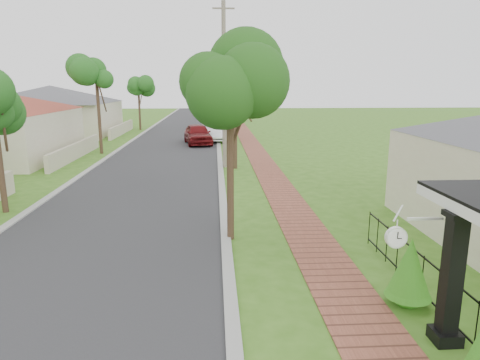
# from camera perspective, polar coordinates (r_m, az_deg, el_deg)

# --- Properties ---
(ground) EXTENTS (160.00, 160.00, 0.00)m
(ground) POSITION_cam_1_polar(r_m,az_deg,el_deg) (9.12, -5.38, -18.16)
(ground) COLOR #396818
(ground) RESTS_ON ground
(road) EXTENTS (7.00, 120.00, 0.02)m
(road) POSITION_cam_1_polar(r_m,az_deg,el_deg) (28.42, -10.12, 2.96)
(road) COLOR #28282B
(road) RESTS_ON ground
(kerb_right) EXTENTS (0.30, 120.00, 0.10)m
(kerb_right) POSITION_cam_1_polar(r_m,az_deg,el_deg) (28.23, -2.74, 3.08)
(kerb_right) COLOR #9E9E99
(kerb_right) RESTS_ON ground
(kerb_left) EXTENTS (0.30, 120.00, 0.10)m
(kerb_left) POSITION_cam_1_polar(r_m,az_deg,el_deg) (29.08, -17.29, 2.80)
(kerb_left) COLOR #9E9E99
(kerb_left) RESTS_ON ground
(sidewalk) EXTENTS (1.50, 120.00, 0.03)m
(sidewalk) POSITION_cam_1_polar(r_m,az_deg,el_deg) (28.37, 2.53, 3.13)
(sidewalk) COLOR #9A543D
(sidewalk) RESTS_ON ground
(porch_post) EXTENTS (0.48, 0.48, 2.52)m
(porch_post) POSITION_cam_1_polar(r_m,az_deg,el_deg) (8.77, 26.28, -12.57)
(porch_post) COLOR black
(porch_post) RESTS_ON ground
(picket_fence) EXTENTS (0.03, 8.02, 1.00)m
(picket_fence) POSITION_cam_1_polar(r_m,az_deg,el_deg) (9.96, 24.88, -13.12)
(picket_fence) COLOR black
(picket_fence) RESTS_ON ground
(street_trees) EXTENTS (10.70, 37.65, 5.89)m
(street_trees) POSITION_cam_1_polar(r_m,az_deg,el_deg) (34.83, -8.91, 12.24)
(street_trees) COLOR #382619
(street_trees) RESTS_ON ground
(hedge_row) EXTENTS (0.88, 4.66, 1.83)m
(hedge_row) POSITION_cam_1_polar(r_m,az_deg,el_deg) (8.17, 28.63, -17.06)
(hedge_row) COLOR #286F16
(hedge_row) RESTS_ON ground
(far_house_grey) EXTENTS (15.56, 15.56, 4.60)m
(far_house_grey) POSITION_cam_1_polar(r_m,az_deg,el_deg) (44.61, -23.75, 8.57)
(far_house_grey) COLOR beige
(far_house_grey) RESTS_ON ground
(parked_car_red) EXTENTS (2.69, 5.00, 1.62)m
(parked_car_red) POSITION_cam_1_polar(r_m,az_deg,el_deg) (34.38, -5.65, 6.10)
(parked_car_red) COLOR maroon
(parked_car_red) RESTS_ON ground
(parked_car_white) EXTENTS (2.15, 5.08, 1.63)m
(parked_car_white) POSITION_cam_1_polar(r_m,az_deg,el_deg) (36.42, -3.31, 6.51)
(parked_car_white) COLOR white
(parked_car_white) RESTS_ON ground
(near_tree) EXTENTS (2.26, 2.26, 5.80)m
(near_tree) POSITION_cam_1_polar(r_m,az_deg,el_deg) (12.52, -1.36, 12.44)
(near_tree) COLOR #382619
(near_tree) RESTS_ON ground
(utility_pole) EXTENTS (1.20, 0.24, 9.05)m
(utility_pole) POSITION_cam_1_polar(r_m,az_deg,el_deg) (24.31, -2.14, 12.41)
(utility_pole) COLOR gray
(utility_pole) RESTS_ON ground
(station_clock) EXTENTS (1.05, 0.13, 0.57)m
(station_clock) POSITION_cam_1_polar(r_m,az_deg,el_deg) (8.42, 20.37, -6.98)
(station_clock) COLOR white
(station_clock) RESTS_ON ground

